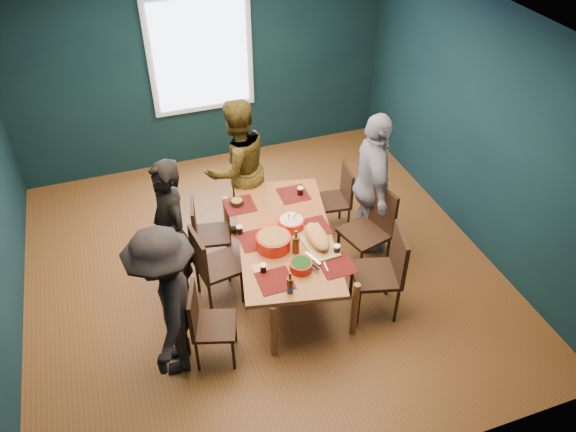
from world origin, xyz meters
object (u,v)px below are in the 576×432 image
Objects in this scene: chair_left_far at (204,230)px; person_back at (237,168)px; person_right at (372,185)px; chair_right_near at (386,267)px; dining_table at (285,239)px; bowl_salad at (273,241)px; person_near_left at (167,304)px; chair_left_mid at (209,263)px; chair_right_mid at (372,223)px; bowl_herbs at (301,265)px; cutting_board at (317,238)px; bowl_dumpling at (291,223)px; person_far_left at (171,232)px; chair_left_near at (205,320)px; chair_right_far at (339,195)px.

person_back is at bearing 54.72° from chair_left_far.
chair_right_near is at bearing 176.56° from person_right.
dining_table is 5.87× the size of bowl_salad.
person_near_left is (-0.57, -1.24, 0.30)m from chair_left_far.
chair_right_mid is at bearing -9.56° from chair_left_mid.
chair_right_near reaches higher than chair_left_mid.
bowl_herbs is at bearing -173.44° from chair_right_near.
cutting_board is at bearing 117.39° from person_near_left.
chair_left_far is at bearing 146.06° from chair_right_mid.
person_near_left is at bearing -141.72° from dining_table.
dining_table is at bearing -142.78° from bowl_dumpling.
chair_left_mid is at bearing 161.97° from cutting_board.
person_near_left is at bearing -104.29° from chair_left_far.
person_far_left is at bearing -129.88° from chair_left_far.
chair_left_near reaches higher than chair_right_far.
bowl_herbs is 0.41m from cutting_board.
chair_right_near is (1.61, -0.69, 0.05)m from chair_left_mid.
dining_table is at bearing -29.11° from chair_left_far.
chair_right_far is 0.85× the size of chair_right_near.
person_far_left is 1.02m from bowl_salad.
bowl_herbs is (-0.03, -0.54, 0.12)m from dining_table.
chair_right_far reaches higher than bowl_herbs.
chair_right_mid is (1.71, -0.60, 0.09)m from chair_left_far.
chair_left_mid is 0.92× the size of chair_right_near.
person_far_left is (-0.10, 0.95, 0.30)m from chair_left_near.
bowl_dumpling reaches higher than chair_left_far.
person_back reaches higher than chair_right_far.
chair_right_near is 3.65× the size of bowl_dumpling.
bowl_salad is 0.43m from cutting_board.
chair_left_near is 1.01m from bowl_salad.
person_far_left is at bearing 176.97° from dining_table.
bowl_dumpling reaches higher than bowl_herbs.
dining_table is 1.14m from person_far_left.
person_back is 1.53m from person_right.
cutting_board reaches higher than bowl_herbs.
chair_left_far is at bearing 26.67° from person_back.
cutting_board reaches higher than dining_table.
chair_left_far is 0.58m from chair_left_mid.
cutting_board is at bearing 89.81° from person_back.
cutting_board reaches higher than chair_right_far.
chair_left_near is at bearing 98.87° from person_near_left.
chair_left_near is 1.34m from cutting_board.
person_far_left is 0.94× the size of person_right.
dining_table is 1.16m from person_right.
chair_left_far is (-0.73, 0.60, -0.15)m from dining_table.
chair_left_mid is at bearing 34.62° from person_far_left.
bowl_dumpling is at bearing 51.28° from chair_left_near.
chair_left_near is 0.50× the size of person_right.
chair_right_mid is 0.80m from cutting_board.
chair_right_near is at bearing -31.83° from chair_left_mid.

